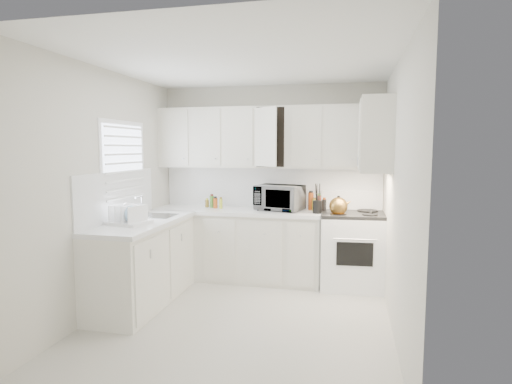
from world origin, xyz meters
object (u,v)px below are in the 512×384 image
(microwave, at_px, (279,195))
(utensil_crock, at_px, (318,198))
(tea_kettle, at_px, (338,205))
(stove, at_px, (353,240))
(dish_rack, at_px, (128,213))
(rice_cooker, at_px, (269,202))

(microwave, relative_size, utensil_crock, 1.54)
(tea_kettle, distance_m, utensil_crock, 0.27)
(stove, bearing_deg, microwave, 172.36)
(tea_kettle, distance_m, dish_rack, 2.47)
(tea_kettle, height_order, utensil_crock, utensil_crock)
(stove, xyz_separation_m, dish_rack, (-2.37, -1.29, 0.46))
(tea_kettle, bearing_deg, rice_cooker, 166.00)
(stove, distance_m, utensil_crock, 0.70)
(rice_cooker, bearing_deg, utensil_crock, -24.12)
(rice_cooker, relative_size, utensil_crock, 0.56)
(rice_cooker, relative_size, dish_rack, 0.49)
(stove, distance_m, microwave, 1.09)
(tea_kettle, relative_size, rice_cooker, 1.30)
(utensil_crock, distance_m, dish_rack, 2.27)
(rice_cooker, bearing_deg, dish_rack, -144.04)
(stove, relative_size, dish_rack, 2.81)
(stove, height_order, rice_cooker, stove)
(tea_kettle, relative_size, dish_rack, 0.64)
(stove, relative_size, utensil_crock, 3.19)
(dish_rack, bearing_deg, microwave, 55.81)
(utensil_crock, xyz_separation_m, dish_rack, (-1.93, -1.19, -0.07))
(rice_cooker, bearing_deg, stove, -12.88)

